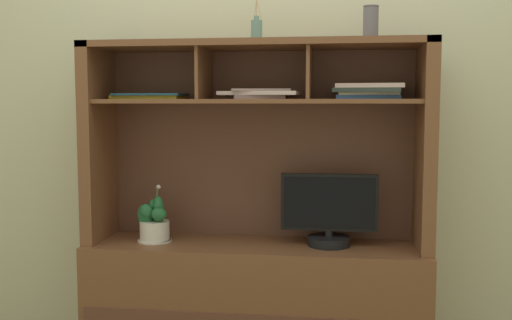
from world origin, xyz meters
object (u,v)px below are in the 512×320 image
magazine_stack_left (369,91)px  ceramic_vase (371,23)px  media_console (256,266)px  magazine_stack_right (149,96)px  tv_monitor (329,214)px  potted_orchid (157,233)px  magazine_stack_centre (261,94)px  diffuser_bottle (257,30)px  potted_fern (154,223)px

magazine_stack_left → ceramic_vase: bearing=45.5°
media_console → magazine_stack_right: media_console is taller
tv_monitor → potted_orchid: (-0.83, -0.02, -0.11)m
magazine_stack_left → magazine_stack_centre: magazine_stack_left is taller
tv_monitor → magazine_stack_centre: 0.64m
magazine_stack_centre → magazine_stack_right: 0.55m
diffuser_bottle → magazine_stack_centre: bearing=-53.3°
ceramic_vase → tv_monitor: bearing=-171.5°
media_console → magazine_stack_left: 0.98m
potted_fern → magazine_stack_left: size_ratio=0.66×
tv_monitor → magazine_stack_right: bearing=177.6°
media_console → diffuser_bottle: size_ratio=5.37×
magazine_stack_left → magazine_stack_centre: bearing=-176.7°
potted_orchid → magazine_stack_right: 0.66m
magazine_stack_right → ceramic_vase: ceramic_vase is taller
media_console → diffuser_bottle: 1.12m
tv_monitor → diffuser_bottle: diffuser_bottle is taller
potted_orchid → diffuser_bottle: 1.08m
tv_monitor → magazine_stack_centre: magazine_stack_centre is taller
magazine_stack_centre → potted_orchid: bearing=-178.2°
potted_fern → magazine_stack_centre: size_ratio=0.57×
media_console → potted_fern: (-0.49, -0.04, 0.20)m
media_console → magazine_stack_left: media_console is taller
tv_monitor → ceramic_vase: (0.18, 0.03, 0.88)m
tv_monitor → potted_fern: size_ratio=2.04×
tv_monitor → potted_fern: 0.84m
magazine_stack_right → ceramic_vase: 1.10m
tv_monitor → potted_fern: (-0.84, -0.02, -0.06)m
media_console → potted_fern: 0.53m
tv_monitor → ceramic_vase: bearing=8.5°
tv_monitor → magazine_stack_left: size_ratio=1.34×
tv_monitor → diffuser_bottle: bearing=175.6°
magazine_stack_centre → diffuser_bottle: size_ratio=1.30×
potted_fern → magazine_stack_left: bearing=2.6°
potted_fern → ceramic_vase: size_ratio=1.40×
magazine_stack_left → ceramic_vase: (0.00, 0.00, 0.31)m
potted_orchid → potted_fern: bearing=-168.9°
magazine_stack_right → magazine_stack_left: bearing=-0.8°
potted_fern → magazine_stack_right: 0.61m
potted_fern → ceramic_vase: 1.38m
media_console → potted_orchid: bearing=-175.8°
potted_fern → magazine_stack_centre: magazine_stack_centre is taller
potted_fern → media_console: bearing=4.4°
potted_fern → magazine_stack_left: 1.19m
magazine_stack_left → ceramic_vase: ceramic_vase is taller
magazine_stack_left → ceramic_vase: size_ratio=2.13×
diffuser_bottle → potted_fern: bearing=-174.1°
media_console → potted_fern: bearing=-175.6°
magazine_stack_centre → ceramic_vase: ceramic_vase is taller
potted_orchid → magazine_stack_left: (1.00, 0.04, 0.68)m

